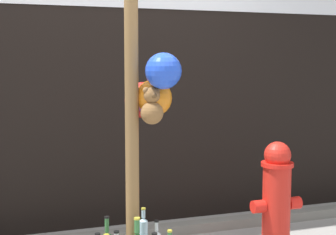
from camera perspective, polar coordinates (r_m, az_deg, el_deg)
name	(u,v)px	position (r m, az deg, el deg)	size (l,w,h in m)	color
building_wall	(106,21)	(4.31, -7.08, 10.83)	(10.00, 0.21, 3.47)	black
curb_strip	(121,235)	(4.06, -5.39, -13.12)	(8.00, 0.12, 0.08)	slate
memorial_post	(144,56)	(3.21, -2.72, 6.92)	(0.51, 0.47, 2.71)	olive
fire_hydrant	(277,196)	(3.80, 12.18, -8.70)	(0.39, 0.24, 0.82)	red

